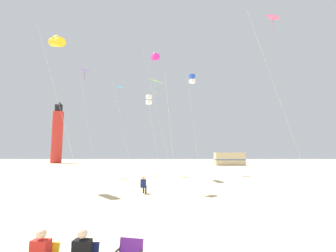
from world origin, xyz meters
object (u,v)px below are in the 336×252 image
at_px(kite_diamond_violet, 84,75).
at_px(rv_van_tan, 229,159).
at_px(kite_flyer_standing, 143,184).
at_px(lighthouse_distant, 57,134).
at_px(kite_diamond_cyan, 120,91).
at_px(kite_diamond_rainbow, 273,25).
at_px(kite_box_blue, 192,79).
at_px(kite_box_white, 149,100).
at_px(kite_tube_gold, 56,42).
at_px(kite_diamond_lime, 156,85).
at_px(kite_tube_magenta, 155,57).

height_order(kite_diamond_violet, rv_van_tan, kite_diamond_violet).
bearing_deg(kite_flyer_standing, lighthouse_distant, -49.69).
height_order(kite_flyer_standing, kite_diamond_cyan, kite_diamond_cyan).
bearing_deg(kite_diamond_rainbow, kite_box_blue, 113.28).
relative_size(kite_box_white, kite_tube_gold, 0.82).
bearing_deg(lighthouse_distant, kite_diamond_lime, -58.24).
xyz_separation_m(kite_flyer_standing, kite_diamond_violet, (-8.59, 12.24, 11.55)).
bearing_deg(kite_diamond_rainbow, kite_diamond_violet, 152.19).
bearing_deg(kite_diamond_cyan, kite_diamond_rainbow, -40.54).
bearing_deg(kite_diamond_rainbow, kite_diamond_lime, -173.06).
bearing_deg(kite_flyer_standing, kite_tube_magenta, -80.84).
bearing_deg(lighthouse_distant, kite_box_white, -51.68).
bearing_deg(kite_diamond_lime, kite_flyer_standing, -122.24).
bearing_deg(kite_flyer_standing, kite_diamond_cyan, -62.40).
bearing_deg(rv_van_tan, lighthouse_distant, 162.48).
relative_size(kite_diamond_rainbow, kite_box_white, 1.41).
xyz_separation_m(kite_diamond_cyan, rv_van_tan, (19.85, 21.02, -9.59)).
xyz_separation_m(kite_flyer_standing, kite_tube_gold, (-7.16, 1.88, 10.76)).
distance_m(kite_flyer_standing, kite_tube_gold, 13.06).
distance_m(kite_flyer_standing, lighthouse_distant, 56.64).
xyz_separation_m(kite_diamond_rainbow, kite_diamond_lime, (-9.43, -1.15, -5.38)).
bearing_deg(lighthouse_distant, kite_diamond_cyan, -54.58).
relative_size(kite_tube_magenta, kite_box_white, 1.45).
bearing_deg(rv_van_tan, kite_diamond_violet, -136.34).
distance_m(kite_diamond_cyan, rv_van_tan, 30.46).
relative_size(kite_diamond_cyan, kite_diamond_rainbow, 0.84).
xyz_separation_m(kite_diamond_rainbow, kite_box_blue, (-5.36, 12.46, -0.58)).
height_order(kite_diamond_rainbow, kite_box_white, kite_diamond_rainbow).
distance_m(kite_box_white, rv_van_tan, 28.88).
relative_size(kite_tube_magenta, kite_tube_gold, 1.19).
bearing_deg(kite_flyer_standing, kite_tube_gold, -4.86).
xyz_separation_m(kite_tube_magenta, kite_tube_gold, (-7.29, -8.46, -2.30)).
height_order(kite_diamond_cyan, kite_diamond_rainbow, kite_diamond_rainbow).
bearing_deg(kite_tube_magenta, kite_box_blue, 43.52).
bearing_deg(kite_box_blue, kite_flyer_standing, -108.03).
xyz_separation_m(kite_tube_magenta, rv_van_tan, (14.86, 25.89, -12.28)).
relative_size(kite_box_white, lighthouse_distant, 0.59).
distance_m(kite_diamond_violet, lighthouse_distant, 41.52).
bearing_deg(kite_diamond_lime, kite_box_blue, 73.36).
relative_size(kite_tube_magenta, kite_box_blue, 1.10).
bearing_deg(kite_diamond_rainbow, lighthouse_distant, 130.00).
bearing_deg(kite_diamond_violet, kite_box_blue, 10.81).
relative_size(kite_flyer_standing, kite_box_white, 0.12).
bearing_deg(kite_box_blue, kite_tube_gold, -132.85).
distance_m(kite_diamond_cyan, kite_diamond_rainbow, 19.91).
height_order(kite_box_blue, rv_van_tan, kite_box_blue).
distance_m(kite_tube_magenta, kite_diamond_lime, 10.96).
xyz_separation_m(kite_diamond_rainbow, kite_tube_magenta, (-10.05, 8.00, 0.62)).
height_order(kite_flyer_standing, kite_diamond_violet, kite_diamond_violet).
height_order(kite_diamond_violet, kite_tube_magenta, kite_tube_magenta).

